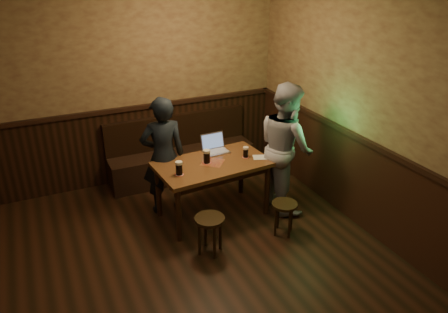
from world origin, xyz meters
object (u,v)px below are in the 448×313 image
person_grey (286,147)px  stool_left (210,225)px  pint_left (179,168)px  pint_mid (207,156)px  stool_right (284,209)px  pub_table (213,170)px  pint_right (246,152)px  laptop (215,147)px  person_suit (163,156)px  bench (181,157)px

person_grey → stool_left: bearing=118.1°
pint_left → pint_mid: bearing=20.9°
pint_left → pint_mid: 0.45m
stool_left → stool_right: size_ratio=1.10×
pub_table → stool_right: (0.61, -0.76, -0.32)m
pint_mid → pint_right: size_ratio=1.23×
pint_left → pint_right: 0.95m
stool_right → laptop: (-0.44, 1.07, 0.48)m
person_suit → stool_left: bearing=103.5°
person_suit → person_grey: size_ratio=0.92×
pint_right → person_grey: 0.54m
bench → pint_left: size_ratio=12.78×
stool_left → laptop: 1.25m
pub_table → stool_left: pub_table is taller
bench → pub_table: size_ratio=1.49×
laptop → person_suit: bearing=173.0°
pint_left → person_suit: bearing=93.8°
stool_left → pint_mid: size_ratio=2.60×
stool_right → person_grey: person_grey is taller
pint_mid → person_grey: (1.04, -0.18, 0.01)m
bench → person_grey: bearing=-54.9°
bench → pub_table: (0.00, -1.22, 0.35)m
bench → person_suit: person_suit is taller
pint_mid → bench: bearing=86.7°
bench → stool_left: bearing=-100.4°
pint_mid → person_grey: person_grey is taller
stool_left → stool_right: (0.97, -0.03, -0.03)m
pub_table → person_grey: 1.01m
stool_right → pint_right: (-0.16, 0.73, 0.49)m
pint_mid → person_suit: size_ratio=0.11×
stool_right → person_suit: size_ratio=0.27×
pint_right → person_grey: size_ratio=0.08×
pint_left → person_suit: size_ratio=0.11×
pint_right → bench: bearing=109.7°
stool_left → stool_right: stool_left is taller
stool_right → pint_left: pint_left is taller
stool_left → pint_left: pint_left is taller
pub_table → laptop: size_ratio=4.40×
stool_left → person_grey: person_grey is taller
pub_table → pint_mid: size_ratio=8.28×
stool_left → pint_right: (0.81, 0.70, 0.46)m
bench → pub_table: bearing=-90.0°
laptop → stool_right: bearing=-69.5°
pint_right → person_grey: bearing=-13.2°
person_suit → pint_mid: bearing=147.1°
pint_mid → laptop: bearing=51.2°
person_grey → pint_left: bearing=94.1°
bench → person_suit: bearing=-121.7°
bench → pint_right: bench is taller
person_grey → person_suit: bearing=75.3°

